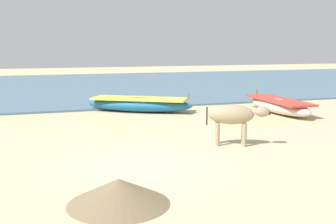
{
  "coord_description": "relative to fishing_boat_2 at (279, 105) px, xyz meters",
  "views": [
    {
      "loc": [
        -2.07,
        -7.77,
        2.38
      ],
      "look_at": [
        1.53,
        2.85,
        0.6
      ],
      "focal_mm": 44.26,
      "sensor_mm": 36.0,
      "label": 1
    }
  ],
  "objects": [
    {
      "name": "ground",
      "position": [
        -6.48,
        -4.96,
        -0.27
      ],
      "size": [
        80.0,
        80.0,
        0.0
      ],
      "primitive_type": "plane",
      "color": "#CCB789"
    },
    {
      "name": "fishing_boat_3",
      "position": [
        -4.7,
        1.88,
        0.01
      ],
      "size": [
        3.93,
        2.99,
        0.72
      ],
      "rotation": [
        0.0,
        0.0,
        5.73
      ],
      "color": "#1E669E",
      "rests_on": "ground"
    },
    {
      "name": "cow_adult_dun",
      "position": [
        -3.89,
        -3.91,
        0.44
      ],
      "size": [
        1.47,
        0.93,
        1.0
      ],
      "rotation": [
        0.0,
        0.0,
        5.84
      ],
      "color": "tan",
      "rests_on": "ground"
    },
    {
      "name": "fishing_boat_2",
      "position": [
        0.0,
        0.0,
        0.0
      ],
      "size": [
        1.24,
        3.78,
        0.7
      ],
      "rotation": [
        0.0,
        0.0,
        1.51
      ],
      "color": "beige",
      "rests_on": "ground"
    },
    {
      "name": "sea_water",
      "position": [
        -6.48,
        12.57,
        -0.23
      ],
      "size": [
        60.0,
        20.0,
        0.08
      ],
      "primitive_type": "cube",
      "color": "slate",
      "rests_on": "ground"
    },
    {
      "name": "debris_pile_1",
      "position": [
        -7.33,
        -6.79,
        -0.07
      ],
      "size": [
        2.21,
        2.21,
        0.4
      ],
      "primitive_type": "cone",
      "rotation": [
        0.0,
        0.0,
        0.64
      ],
      "color": "#7A6647",
      "rests_on": "ground"
    }
  ]
}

